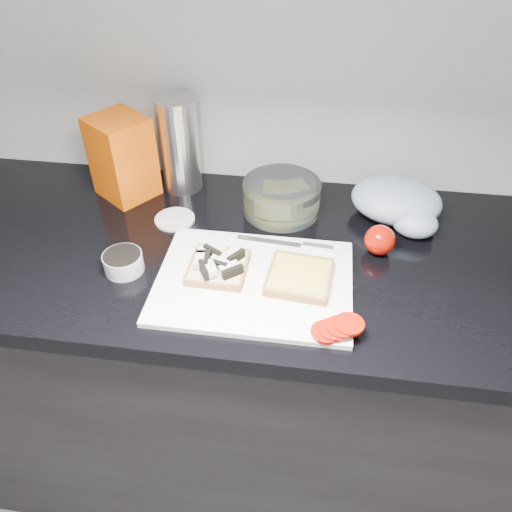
# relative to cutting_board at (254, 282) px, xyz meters

# --- Properties ---
(base_cabinet) EXTENTS (3.50, 0.60, 0.86)m
(base_cabinet) POSITION_rel_cutting_board_xyz_m (-0.03, 0.12, -0.48)
(base_cabinet) COLOR black
(base_cabinet) RESTS_ON ground
(countertop) EXTENTS (3.50, 0.64, 0.04)m
(countertop) POSITION_rel_cutting_board_xyz_m (-0.03, 0.12, -0.03)
(countertop) COLOR black
(countertop) RESTS_ON base_cabinet
(cutting_board) EXTENTS (0.40, 0.30, 0.01)m
(cutting_board) POSITION_rel_cutting_board_xyz_m (0.00, 0.00, 0.00)
(cutting_board) COLOR white
(cutting_board) RESTS_ON countertop
(bread_left) EXTENTS (0.13, 0.13, 0.04)m
(bread_left) POSITION_rel_cutting_board_xyz_m (-0.08, 0.02, 0.02)
(bread_left) COLOR beige
(bread_left) RESTS_ON cutting_board
(bread_right) EXTENTS (0.14, 0.14, 0.02)m
(bread_right) POSITION_rel_cutting_board_xyz_m (0.09, 0.01, 0.01)
(bread_right) COLOR beige
(bread_right) RESTS_ON cutting_board
(tomato_slices) EXTENTS (0.11, 0.08, 0.02)m
(tomato_slices) POSITION_rel_cutting_board_xyz_m (0.17, -0.12, 0.02)
(tomato_slices) COLOR #A00E03
(tomato_slices) RESTS_ON cutting_board
(knife) EXTENTS (0.22, 0.03, 0.01)m
(knife) POSITION_rel_cutting_board_xyz_m (0.08, 0.12, 0.01)
(knife) COLOR silver
(knife) RESTS_ON cutting_board
(seed_tub) EXTENTS (0.08, 0.08, 0.04)m
(seed_tub) POSITION_rel_cutting_board_xyz_m (-0.28, 0.00, 0.02)
(seed_tub) COLOR #A8ADAD
(seed_tub) RESTS_ON countertop
(tub_lid) EXTENTS (0.12, 0.12, 0.01)m
(tub_lid) POSITION_rel_cutting_board_xyz_m (-0.22, 0.19, -0.00)
(tub_lid) COLOR silver
(tub_lid) RESTS_ON countertop
(glass_bowl) EXTENTS (0.19, 0.19, 0.08)m
(glass_bowl) POSITION_rel_cutting_board_xyz_m (0.03, 0.27, 0.03)
(glass_bowl) COLOR silver
(glass_bowl) RESTS_ON countertop
(bread_bag) EXTENTS (0.18, 0.17, 0.20)m
(bread_bag) POSITION_rel_cutting_board_xyz_m (-0.37, 0.30, 0.10)
(bread_bag) COLOR #EC5103
(bread_bag) RESTS_ON countertop
(steel_canister) EXTENTS (0.10, 0.10, 0.24)m
(steel_canister) POSITION_rel_cutting_board_xyz_m (-0.24, 0.35, 0.11)
(steel_canister) COLOR #B6B7BC
(steel_canister) RESTS_ON countertop
(grocery_bag) EXTENTS (0.24, 0.22, 0.09)m
(grocery_bag) POSITION_rel_cutting_board_xyz_m (0.31, 0.27, 0.04)
(grocery_bag) COLOR #96A3B8
(grocery_bag) RESTS_ON countertop
(whole_tomatoes) EXTENTS (0.07, 0.07, 0.07)m
(whole_tomatoes) POSITION_rel_cutting_board_xyz_m (0.26, 0.14, 0.03)
(whole_tomatoes) COLOR #A00E03
(whole_tomatoes) RESTS_ON countertop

